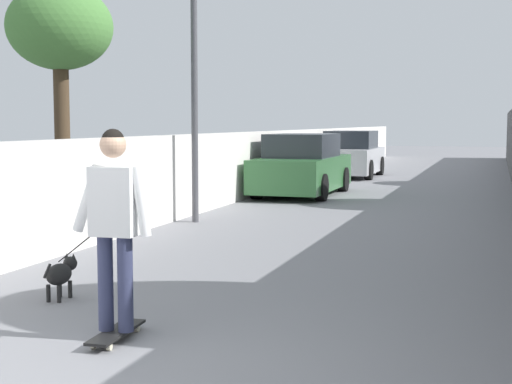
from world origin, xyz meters
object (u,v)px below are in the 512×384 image
at_px(dog, 61,273).
at_px(car_far, 351,156).
at_px(lamp_post, 194,57).
at_px(tree_left_distant, 60,32).
at_px(skateboard, 116,332).
at_px(car_near, 302,167).
at_px(person_skateboarder, 114,214).

xyz_separation_m(dog, car_far, (18.27, 0.39, 0.44)).
bearing_deg(lamp_post, dog, -170.70).
bearing_deg(lamp_post, tree_left_distant, 115.21).
relative_size(skateboard, car_far, 0.21).
relative_size(lamp_post, skateboard, 5.44).
xyz_separation_m(skateboard, dog, (1.15, 1.26, 0.21)).
distance_m(lamp_post, car_near, 6.07).
distance_m(tree_left_distant, car_near, 7.63).
bearing_deg(person_skateboarder, tree_left_distant, 35.23).
relative_size(tree_left_distant, dog, 2.95).
distance_m(tree_left_distant, skateboard, 8.30).
xyz_separation_m(person_skateboarder, car_near, (12.80, 1.65, -0.36)).
height_order(person_skateboarder, car_far, person_skateboarder).
relative_size(skateboard, person_skateboarder, 0.48).
xyz_separation_m(person_skateboarder, dog, (1.15, 1.26, -0.80)).
relative_size(tree_left_distant, skateboard, 5.26).
height_order(lamp_post, car_far, lamp_post).
bearing_deg(car_near, car_far, 0.00).
relative_size(dog, car_far, 0.38).
height_order(skateboard, car_far, car_far).
distance_m(tree_left_distant, lamp_post, 2.39).
distance_m(person_skateboarder, car_far, 19.49).
xyz_separation_m(person_skateboarder, car_far, (19.42, 1.65, -0.36)).
height_order(tree_left_distant, lamp_post, lamp_post).
distance_m(skateboard, car_near, 12.92).
height_order(skateboard, person_skateboarder, person_skateboarder).
bearing_deg(skateboard, car_far, 4.85).
bearing_deg(lamp_post, skateboard, -162.68).
height_order(lamp_post, dog, lamp_post).
xyz_separation_m(tree_left_distant, car_far, (13.22, -2.73, -2.71)).
xyz_separation_m(skateboard, car_far, (19.42, 1.65, 0.65)).
height_order(person_skateboarder, car_near, person_skateboarder).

